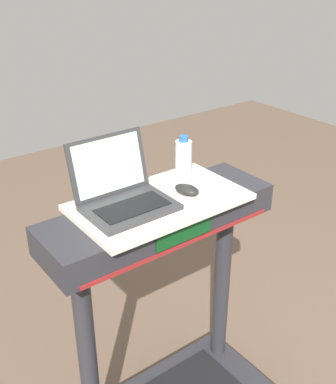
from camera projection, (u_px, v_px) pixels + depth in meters
name	position (u px, v px, depth m)	size (l,w,h in m)	color
desk_board	(160.00, 202.00, 1.72)	(0.62, 0.36, 0.02)	beige
laptop	(123.00, 193.00, 1.66)	(0.30, 0.27, 0.23)	#2D2D30
computer_mouse	(187.00, 189.00, 1.75)	(0.06, 0.10, 0.03)	black
water_bottle	(183.00, 159.00, 1.84)	(0.06, 0.06, 0.18)	silver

